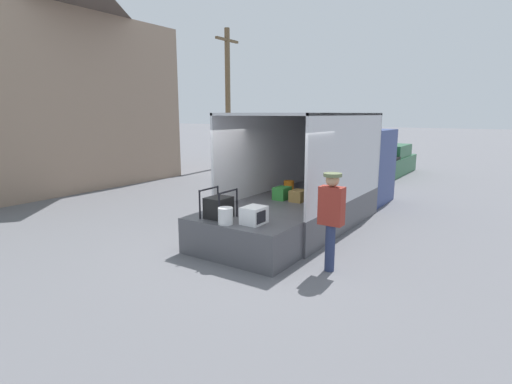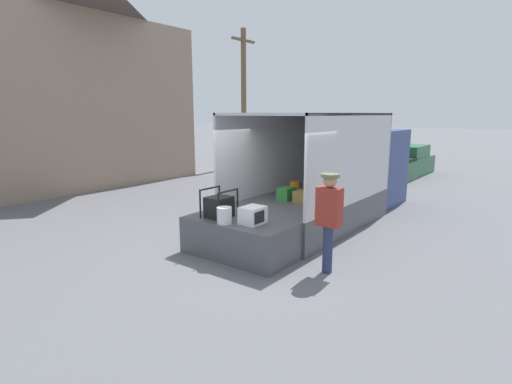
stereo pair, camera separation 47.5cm
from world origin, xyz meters
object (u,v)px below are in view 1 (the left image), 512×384
object	(u,v)px
microwave	(254,215)
portable_generator	(219,207)
box_truck	(333,179)
orange_bucket	(226,216)
worker_person	(331,211)
utility_pole	(228,96)
pickup_truck_green	(385,162)

from	to	relation	value
microwave	portable_generator	xyz separation A→B (m)	(-0.00, 0.86, 0.06)
box_truck	orange_bucket	size ratio (longest dim) A/B	20.70
worker_person	portable_generator	bearing A→B (deg)	98.69
utility_pole	pickup_truck_green	bearing A→B (deg)	-78.02
orange_bucket	pickup_truck_green	distance (m)	13.28
box_truck	portable_generator	world-z (taller)	box_truck
box_truck	utility_pole	bearing A→B (deg)	53.91
microwave	utility_pole	bearing A→B (deg)	39.61
portable_generator	pickup_truck_green	bearing A→B (deg)	1.57
orange_bucket	utility_pole	size ratio (longest dim) A/B	0.05
portable_generator	utility_pole	bearing A→B (deg)	36.88
microwave	orange_bucket	world-z (taller)	microwave
orange_bucket	worker_person	distance (m)	2.02
portable_generator	utility_pole	distance (m)	14.29
worker_person	pickup_truck_green	world-z (taller)	worker_person
pickup_truck_green	utility_pole	size ratio (longest dim) A/B	0.70
microwave	pickup_truck_green	size ratio (longest dim) A/B	0.09
microwave	utility_pole	xyz separation A→B (m)	(11.21, 9.27, 2.85)
portable_generator	orange_bucket	world-z (taller)	portable_generator
microwave	box_truck	bearing A→B (deg)	4.72
pickup_truck_green	portable_generator	bearing A→B (deg)	-178.43
box_truck	orange_bucket	distance (m)	5.07
pickup_truck_green	microwave	bearing A→B (deg)	-174.61
portable_generator	pickup_truck_green	xyz separation A→B (m)	(12.92, 0.35, -0.41)
box_truck	pickup_truck_green	xyz separation A→B (m)	(8.18, 0.83, -0.39)
orange_bucket	worker_person	xyz separation A→B (m)	(0.69, -1.88, 0.21)
box_truck	utility_pole	xyz separation A→B (m)	(6.47, 8.88, 2.80)
portable_generator	worker_person	xyz separation A→B (m)	(0.35, -2.31, 0.15)
orange_bucket	utility_pole	bearing A→B (deg)	37.43
orange_bucket	box_truck	bearing A→B (deg)	-0.52
orange_bucket	pickup_truck_green	world-z (taller)	pickup_truck_green
pickup_truck_green	utility_pole	xyz separation A→B (m)	(-1.71, 8.06, 3.19)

